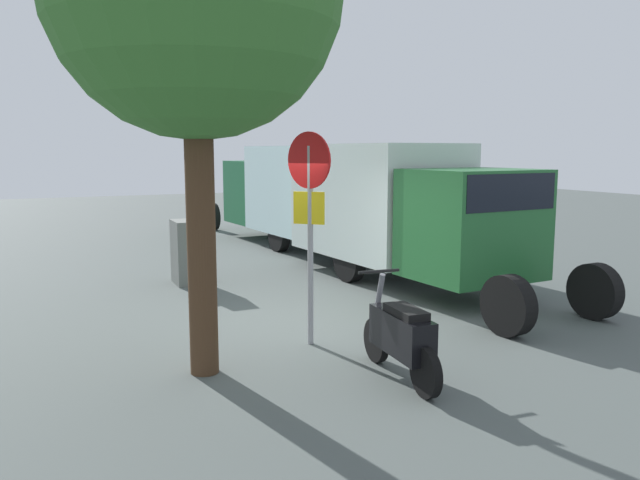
{
  "coord_description": "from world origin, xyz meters",
  "views": [
    {
      "loc": [
        -8.58,
        3.88,
        2.67
      ],
      "look_at": [
        -0.46,
        0.0,
        1.38
      ],
      "focal_mm": 35.14,
      "sensor_mm": 36.0,
      "label": 1
    }
  ],
  "objects_px": {
    "box_truck_near": "(405,206)",
    "bike_rack_hoop": "(200,297)",
    "utility_cabinet": "(186,252)",
    "box_truck_far": "(300,190)",
    "stop_sign": "(310,205)",
    "motorcycle": "(401,336)"
  },
  "relations": [
    {
      "from": "box_truck_far",
      "to": "bike_rack_hoop",
      "type": "distance_m",
      "value": 6.63
    },
    {
      "from": "box_truck_far",
      "to": "utility_cabinet",
      "type": "height_order",
      "value": "box_truck_far"
    },
    {
      "from": "utility_cabinet",
      "to": "box_truck_far",
      "type": "bearing_deg",
      "value": -48.94
    },
    {
      "from": "box_truck_far",
      "to": "stop_sign",
      "type": "distance_m",
      "value": 9.03
    },
    {
      "from": "box_truck_far",
      "to": "stop_sign",
      "type": "bearing_deg",
      "value": 153.36
    },
    {
      "from": "stop_sign",
      "to": "bike_rack_hoop",
      "type": "distance_m",
      "value": 3.98
    },
    {
      "from": "box_truck_near",
      "to": "stop_sign",
      "type": "distance_m",
      "value": 4.55
    },
    {
      "from": "motorcycle",
      "to": "box_truck_far",
      "type": "bearing_deg",
      "value": -12.12
    },
    {
      "from": "motorcycle",
      "to": "stop_sign",
      "type": "xyz_separation_m",
      "value": [
        1.69,
        0.4,
        1.42
      ]
    },
    {
      "from": "box_truck_near",
      "to": "bike_rack_hoop",
      "type": "distance_m",
      "value": 4.43
    },
    {
      "from": "bike_rack_hoop",
      "to": "box_truck_near",
      "type": "bearing_deg",
      "value": -96.55
    },
    {
      "from": "box_truck_near",
      "to": "bike_rack_hoop",
      "type": "height_order",
      "value": "box_truck_near"
    },
    {
      "from": "utility_cabinet",
      "to": "motorcycle",
      "type": "bearing_deg",
      "value": -171.29
    },
    {
      "from": "stop_sign",
      "to": "box_truck_far",
      "type": "bearing_deg",
      "value": -22.97
    },
    {
      "from": "stop_sign",
      "to": "utility_cabinet",
      "type": "height_order",
      "value": "stop_sign"
    },
    {
      "from": "box_truck_near",
      "to": "stop_sign",
      "type": "relative_size",
      "value": 2.48
    },
    {
      "from": "motorcycle",
      "to": "utility_cabinet",
      "type": "distance_m",
      "value": 6.49
    },
    {
      "from": "box_truck_near",
      "to": "utility_cabinet",
      "type": "relative_size",
      "value": 5.66
    },
    {
      "from": "motorcycle",
      "to": "bike_rack_hoop",
      "type": "xyz_separation_m",
      "value": [
        5.1,
        1.06,
        -0.52
      ]
    },
    {
      "from": "stop_sign",
      "to": "bike_rack_hoop",
      "type": "relative_size",
      "value": 3.44
    },
    {
      "from": "box_truck_near",
      "to": "utility_cabinet",
      "type": "height_order",
      "value": "box_truck_near"
    },
    {
      "from": "box_truck_far",
      "to": "box_truck_near",
      "type": "bearing_deg",
      "value": 175.61
    }
  ]
}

